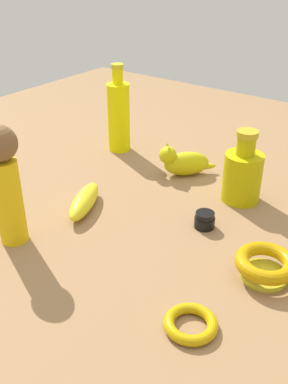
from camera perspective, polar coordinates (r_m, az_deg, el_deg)
name	(u,v)px	position (r m, az deg, el deg)	size (l,w,h in m)	color
ground	(144,220)	(0.98, 0.00, -3.69)	(2.00, 2.00, 0.00)	#936D47
bottle_tall	(119,115)	(1.29, -3.29, 9.86)	(0.06, 0.06, 0.25)	#EAE306
person_figure_adult	(5,181)	(0.89, -17.46, 1.39)	(0.07, 0.07, 0.25)	#E2B70F
bangle	(191,324)	(0.73, 6.04, -16.55)	(0.09, 0.09, 0.02)	#BC9608
bottle_short	(243,174)	(1.05, 12.60, 2.30)	(0.09, 0.09, 0.17)	#B7AD07
banana	(84,201)	(1.02, -7.70, -1.17)	(0.16, 0.04, 0.04)	yellow
nail_polish_jar	(205,220)	(0.96, 7.83, -3.59)	(0.04, 0.04, 0.04)	black
bowl	(265,265)	(0.84, 15.40, -9.05)	(0.11, 0.11, 0.05)	gold
cat_figurine	(183,162)	(1.16, 5.08, 3.91)	(0.13, 0.12, 0.09)	#C0B70F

